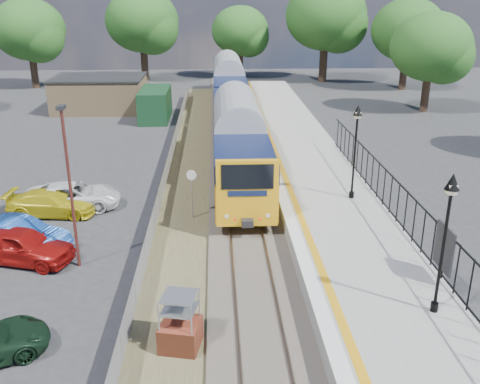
{
  "coord_description": "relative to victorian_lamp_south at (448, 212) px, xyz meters",
  "views": [
    {
      "loc": [
        -1.32,
        -18.23,
        10.36
      ],
      "look_at": [
        -0.27,
        4.1,
        2.0
      ],
      "focal_mm": 40.0,
      "sensor_mm": 36.0,
      "label": 1
    }
  ],
  "objects": [
    {
      "name": "victorian_lamp_north",
      "position": [
        -0.2,
        10.0,
        0.0
      ],
      "size": [
        0.44,
        0.44,
        4.6
      ],
      "color": "black",
      "rests_on": "platform"
    },
    {
      "name": "car_red",
      "position": [
        -14.78,
        5.7,
        -3.57
      ],
      "size": [
        4.61,
        2.87,
        1.46
      ],
      "primitive_type": "imported",
      "rotation": [
        0.0,
        0.0,
        1.29
      ],
      "color": "maroon",
      "rests_on": "ground"
    },
    {
      "name": "tree_line",
      "position": [
        -4.1,
        46.0,
        2.31
      ],
      "size": [
        56.8,
        43.8,
        11.88
      ],
      "color": "#332319",
      "rests_on": "ground"
    },
    {
      "name": "train",
      "position": [
        -5.5,
        27.64,
        -1.96
      ],
      "size": [
        2.82,
        40.83,
        3.51
      ],
      "color": "orange",
      "rests_on": "ground"
    },
    {
      "name": "platform",
      "position": [
        -1.3,
        12.0,
        -3.85
      ],
      "size": [
        5.0,
        70.0,
        0.9
      ],
      "primitive_type": "cube",
      "color": "gray",
      "rests_on": "ground"
    },
    {
      "name": "car_blue",
      "position": [
        -15.23,
        6.73,
        -3.59
      ],
      "size": [
        4.57,
        2.67,
        1.42
      ],
      "primitive_type": "imported",
      "rotation": [
        0.0,
        0.0,
        1.28
      ],
      "color": "#184394",
      "rests_on": "ground"
    },
    {
      "name": "victorian_lamp_south",
      "position": [
        0.0,
        0.0,
        0.0
      ],
      "size": [
        0.44,
        0.44,
        4.6
      ],
      "color": "black",
      "rests_on": "platform"
    },
    {
      "name": "track_bed",
      "position": [
        -5.97,
        13.67,
        -4.21
      ],
      "size": [
        5.9,
        80.0,
        0.29
      ],
      "color": "#473F38",
      "rests_on": "ground"
    },
    {
      "name": "carpark_lamp",
      "position": [
        -12.41,
        5.24,
        -0.54
      ],
      "size": [
        0.25,
        0.5,
        6.53
      ],
      "color": "#4D1F19",
      "rests_on": "ground"
    },
    {
      "name": "platform_edge",
      "position": [
        -3.36,
        12.0,
        -3.39
      ],
      "size": [
        0.9,
        70.0,
        0.01
      ],
      "color": "silver",
      "rests_on": "platform"
    },
    {
      "name": "outbuilding",
      "position": [
        -16.41,
        35.21,
        -2.78
      ],
      "size": [
        10.8,
        10.1,
        3.12
      ],
      "color": "tan",
      "rests_on": "ground"
    },
    {
      "name": "speed_sign",
      "position": [
        -8.0,
        9.81,
        -2.62
      ],
      "size": [
        0.49,
        0.17,
        2.51
      ],
      "rotation": [
        0.0,
        0.0,
        -0.29
      ],
      "color": "#999EA3",
      "rests_on": "ground"
    },
    {
      "name": "car_white",
      "position": [
        -14.16,
        11.46,
        -3.63
      ],
      "size": [
        5.02,
        2.71,
        1.34
      ],
      "primitive_type": "imported",
      "rotation": [
        0.0,
        0.0,
        1.68
      ],
      "color": "white",
      "rests_on": "ground"
    },
    {
      "name": "car_yellow",
      "position": [
        -14.96,
        10.63,
        -3.67
      ],
      "size": [
        4.43,
        2.09,
        1.25
      ],
      "primitive_type": "imported",
      "rotation": [
        0.0,
        0.0,
        1.49
      ],
      "color": "gold",
      "rests_on": "ground"
    },
    {
      "name": "wire_fence",
      "position": [
        -9.7,
        16.0,
        -3.7
      ],
      "size": [
        0.06,
        52.0,
        1.2
      ],
      "color": "#999EA3",
      "rests_on": "ground"
    },
    {
      "name": "brick_plinth",
      "position": [
        -8.0,
        -0.29,
        -3.39
      ],
      "size": [
        1.39,
        1.39,
        1.89
      ],
      "rotation": [
        0.0,
        0.0,
        -0.21
      ],
      "color": "brown",
      "rests_on": "ground"
    },
    {
      "name": "ground",
      "position": [
        -5.5,
        4.0,
        -4.3
      ],
      "size": [
        120.0,
        120.0,
        0.0
      ],
      "primitive_type": "plane",
      "color": "#2D2D30",
      "rests_on": "ground"
    },
    {
      "name": "palisade_fence",
      "position": [
        1.05,
        6.24,
        -2.46
      ],
      "size": [
        0.12,
        26.0,
        2.0
      ],
      "color": "black",
      "rests_on": "platform"
    }
  ]
}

